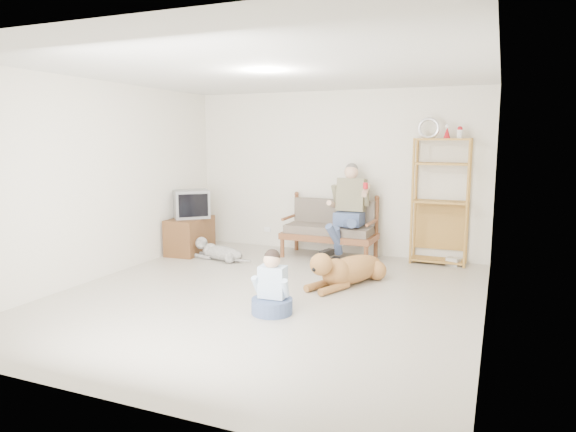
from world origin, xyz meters
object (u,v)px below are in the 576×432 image
at_px(loveseat, 331,227).
at_px(etagere, 440,200).
at_px(tv_stand, 190,235).
at_px(golden_retriever, 346,270).

xyz_separation_m(loveseat, etagere, (1.69, 0.18, 0.50)).
bearing_deg(etagere, tv_stand, -168.10).
distance_m(etagere, tv_stand, 4.11).
distance_m(tv_stand, golden_retriever, 3.10).
height_order(etagere, tv_stand, etagere).
bearing_deg(etagere, golden_retriever, -120.34).
relative_size(etagere, golden_retriever, 1.41).
relative_size(tv_stand, golden_retriever, 0.59).
relative_size(loveseat, tv_stand, 1.62).
bearing_deg(golden_retriever, loveseat, 138.25).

